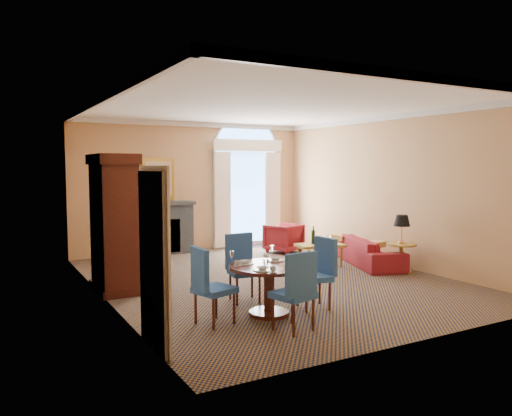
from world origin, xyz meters
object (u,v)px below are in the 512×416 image
side_table (402,237)px  coffee_table (320,246)px  armchair (283,238)px  armoire (114,225)px  sofa (370,252)px  dining_table (269,278)px

side_table → coffee_table: bearing=133.8°
coffee_table → armchair: bearing=92.2°
armoire → side_table: size_ratio=2.05×
armoire → sofa: size_ratio=1.15×
dining_table → armoire: bearing=122.3°
armoire → dining_table: 3.00m
armchair → coffee_table: bearing=58.7°
armoire → sofa: (5.27, -0.47, -0.82)m
armoire → armchair: armoire is taller
dining_table → side_table: side_table is taller
armoire → armchair: (4.52, 1.81, -0.76)m
dining_table → armchair: bearing=55.5°
dining_table → side_table: bearing=17.4°
armoire → sofa: armoire is taller
sofa → coffee_table: coffee_table is taller
dining_table → sofa: size_ratio=0.56×
armchair → armoire: bearing=0.2°
armoire → sofa: bearing=-5.1°
sofa → side_table: bearing=-157.4°
coffee_table → side_table: (1.13, -1.18, 0.25)m
sofa → coffee_table: (-1.08, 0.35, 0.16)m
armchair → side_table: (0.80, -3.12, 0.36)m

